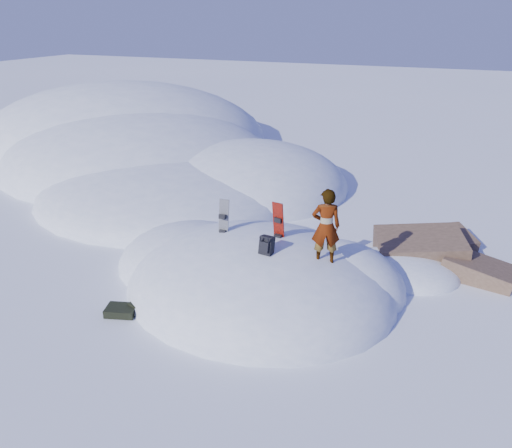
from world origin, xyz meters
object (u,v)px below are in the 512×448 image
at_px(snowboard_red, 279,230).
at_px(person, 326,227).
at_px(snowboard_dark, 223,226).
at_px(backpack, 266,245).

relative_size(snowboard_red, person, 0.84).
height_order(snowboard_dark, backpack, snowboard_dark).
xyz_separation_m(snowboard_red, snowboard_dark, (-1.45, -0.15, -0.07)).
relative_size(snowboard_red, snowboard_dark, 1.09).
bearing_deg(backpack, snowboard_red, 99.30).
distance_m(backpack, person, 1.43).
distance_m(snowboard_dark, person, 2.82).
bearing_deg(snowboard_red, backpack, -78.66).
xyz_separation_m(snowboard_dark, person, (2.75, -0.29, 0.54)).
height_order(snowboard_red, person, person).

